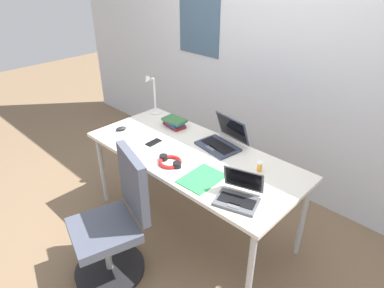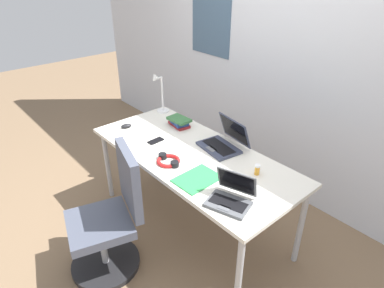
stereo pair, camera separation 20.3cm
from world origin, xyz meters
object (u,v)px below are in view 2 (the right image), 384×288
Objects in this scene: laptop_near_lamp at (224,142)px; paper_folder_front_right at (197,179)px; book_stack at (179,122)px; office_chair at (111,223)px; computer_mouse at (126,126)px; desk_lamp at (159,94)px; headphones at (168,161)px; cell_phone at (156,141)px; laptop_back_left at (231,197)px; pill_bottle at (257,169)px.

laptop_near_lamp reaches higher than paper_folder_front_right.
office_chair reaches higher than book_stack.
computer_mouse is at bearing -127.62° from book_stack.
desk_lamp is at bearing 117.15° from computer_mouse.
computer_mouse is 0.45× the size of headphones.
headphones is (0.72, -0.07, -0.00)m from computer_mouse.
laptop_near_lamp is 0.49m from headphones.
laptop_near_lamp reaches higher than cell_phone.
laptop_back_left is at bearing 0.91° from headphones.
paper_folder_front_right is at bearing -12.27° from cell_phone.
laptop_near_lamp is 0.44m from pill_bottle.
laptop_near_lamp is at bearing 3.08° from book_stack.
headphones is 0.69× the size of paper_folder_front_right.
laptop_near_lamp is 4.76× the size of pill_bottle.
cell_phone is 0.34m from book_stack.
computer_mouse is at bearing 177.16° from paper_folder_front_right.
office_chair reaches higher than laptop_back_left.
laptop_near_lamp reaches higher than headphones.
desk_lamp is 1.29× the size of paper_folder_front_right.
desk_lamp is at bearing 126.18° from office_chair.
laptop_near_lamp is 1.21× the size of paper_folder_front_right.
cell_phone is (-0.44, -0.36, -0.04)m from laptop_near_lamp.
desk_lamp is 1.51m from laptop_back_left.
computer_mouse is 1.30m from pill_bottle.
laptop_near_lamp is at bearing 80.52° from office_chair.
pill_bottle is 0.25× the size of paper_folder_front_right.
computer_mouse is 0.10× the size of office_chair.
computer_mouse is at bearing 139.24° from office_chair.
book_stack is (-1.06, 0.44, 0.00)m from laptop_back_left.
paper_folder_front_right is (1.10, -0.48, -0.19)m from desk_lamp.
desk_lamp reaches higher than pill_bottle.
paper_folder_front_right is 0.72m from office_chair.
book_stack reaches higher than cell_phone.
headphones is 2.71× the size of pill_bottle.
computer_mouse is 0.71× the size of cell_phone.
desk_lamp is 0.63m from cell_phone.
computer_mouse is 0.72m from headphones.
pill_bottle is (-0.09, 0.37, -0.00)m from laptop_back_left.
book_stack is 0.85m from paper_folder_front_right.
paper_folder_front_right is (0.20, -0.46, -0.04)m from laptop_near_lamp.
desk_lamp is 0.40m from book_stack.
cell_phone is at bearing 25.28° from computer_mouse.
laptop_near_lamp is 1.76× the size of headphones.
laptop_near_lamp reaches higher than laptop_back_left.
pill_bottle is at bearing -12.89° from laptop_near_lamp.
pill_bottle is at bearing 56.14° from office_chair.
computer_mouse is (-0.83, -0.41, -0.03)m from laptop_near_lamp.
laptop_near_lamp is 2.76× the size of cell_phone.
paper_folder_front_right is (-0.32, 0.01, -0.04)m from laptop_back_left.
desk_lamp is 0.91m from laptop_near_lamp.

